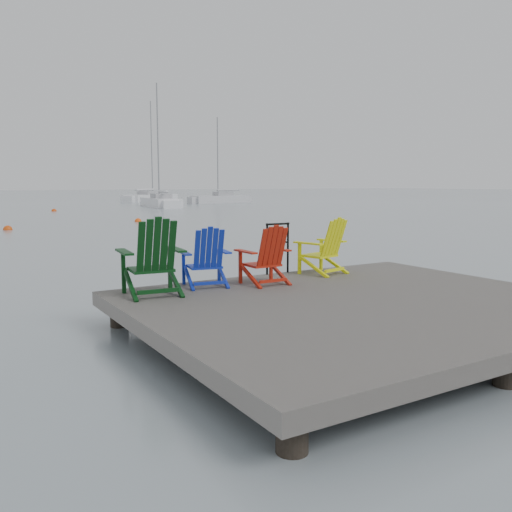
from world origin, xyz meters
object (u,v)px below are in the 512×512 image
sailboat_near (160,203)px  sailboat_far (221,200)px  buoy_a (8,230)px  buoy_c (138,222)px  chair_green (153,257)px  buoy_d (54,211)px  handrail (278,243)px  chair_red (266,255)px  chair_yellow (325,246)px  sailboat_mid (151,198)px  chair_blue (206,257)px

sailboat_near → sailboat_far: 11.96m
buoy_a → buoy_c: buoy_a is taller
chair_green → sailboat_far: bearing=67.5°
buoy_d → buoy_a: bearing=-107.4°
handrail → buoy_a: bearing=96.4°
chair_red → buoy_a: bearing=93.8°
buoy_c → handrail: bearing=-102.7°
buoy_d → buoy_c: bearing=-83.6°
chair_red → buoy_d: 37.04m
chair_yellow → sailboat_near: sailboat_near is taller
handrail → sailboat_mid: (18.86, 57.10, -0.69)m
chair_red → buoy_a: 19.96m
sailboat_mid → handrail: bearing=-55.0°
buoy_a → sailboat_far: bearing=47.2°
sailboat_mid → sailboat_far: (4.29, -10.72, 0.00)m
chair_blue → buoy_d: chair_blue is taller
chair_blue → chair_red: bearing=-8.3°
chair_blue → sailboat_mid: (20.49, 57.57, -0.61)m
chair_yellow → buoy_c: bearing=65.4°
handrail → buoy_d: (3.19, 36.03, -1.04)m
handrail → buoy_c: size_ratio=2.37×
chair_red → buoy_a: chair_red is taller
sailboat_far → chair_yellow: bearing=147.8°
buoy_c → chair_green: bearing=-108.6°
chair_green → sailboat_mid: 61.64m
sailboat_far → buoy_a: size_ratio=23.62×
sailboat_far → buoy_c: 31.03m
chair_green → sailboat_far: size_ratio=0.11×
sailboat_near → buoy_c: sailboat_near is taller
chair_red → chair_blue: bearing=159.9°
sailboat_mid → sailboat_far: sailboat_mid is taller
chair_blue → chair_yellow: chair_yellow is taller
buoy_c → chair_red: bearing=-104.1°
handrail → chair_yellow: size_ratio=0.92×
handrail → buoy_d: 36.18m
chair_blue → chair_yellow: 2.32m
chair_blue → buoy_a: size_ratio=2.25×
chair_red → sailboat_far: sailboat_far is taller
chair_yellow → sailboat_mid: sailboat_mid is taller
sailboat_near → sailboat_mid: bearing=81.3°
sailboat_far → buoy_c: bearing=137.3°
chair_red → buoy_c: (5.57, 22.13, -0.97)m
buoy_a → buoy_c: bearing=17.9°
chair_green → sailboat_mid: (21.43, 57.79, -0.70)m
chair_blue → sailboat_mid: sailboat_mid is taller
chair_red → buoy_c: size_ratio=2.44×
sailboat_near → buoy_a: size_ratio=28.07×
sailboat_near → buoy_d: bearing=-151.7°
chair_green → handrail: bearing=21.2°
chair_green → chair_red: 1.83m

